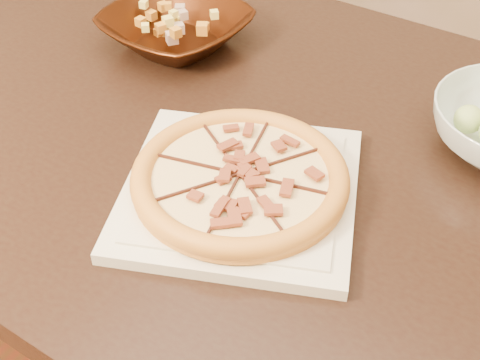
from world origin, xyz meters
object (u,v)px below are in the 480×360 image
(dining_table, at_px, (245,175))
(bronze_bowl, at_px, (176,29))
(plate, at_px, (240,191))
(pizza, at_px, (240,178))

(dining_table, distance_m, bronze_bowl, 0.31)
(dining_table, height_order, plate, plate)
(pizza, bearing_deg, bronze_bowl, 139.31)
(plate, relative_size, pizza, 1.39)
(plate, distance_m, bronze_bowl, 0.43)
(dining_table, relative_size, plate, 3.55)
(pizza, distance_m, bronze_bowl, 0.43)
(dining_table, bearing_deg, pizza, -59.20)
(plate, bearing_deg, pizza, 133.01)
(dining_table, xyz_separation_m, pizza, (0.08, -0.14, 0.13))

